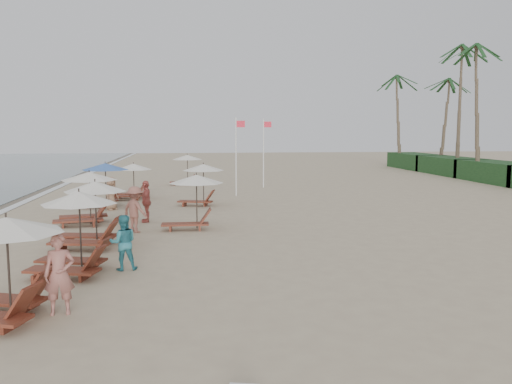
{
  "coord_description": "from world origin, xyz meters",
  "views": [
    {
      "loc": [
        -2.01,
        -15.89,
        4.02
      ],
      "look_at": [
        1.0,
        7.11,
        1.3
      ],
      "focal_mm": 36.83,
      "sensor_mm": 36.0,
      "label": 1
    }
  ],
  "objects": [
    {
      "name": "beachgoer_far_b",
      "position": [
        -5.89,
        11.35,
        0.84
      ],
      "size": [
        0.91,
        0.98,
        1.69
      ],
      "primitive_type": "imported",
      "rotation": [
        0.0,
        0.0,
        0.96
      ],
      "color": "#9E7356",
      "rests_on": "ground"
    },
    {
      "name": "beachgoer_far_a",
      "position": [
        -3.84,
        7.43,
        0.92
      ],
      "size": [
        0.53,
        1.11,
        1.84
      ],
      "primitive_type": "imported",
      "rotation": [
        0.0,
        0.0,
        4.79
      ],
      "color": "#AD4E45",
      "rests_on": "ground"
    },
    {
      "name": "inland_station_1",
      "position": [
        -1.34,
        12.36,
        1.43
      ],
      "size": [
        2.64,
        2.24,
        2.22
      ],
      "color": "brown",
      "rests_on": "ground"
    },
    {
      "name": "lounger_station_1",
      "position": [
        -5.27,
        -0.95,
        1.08
      ],
      "size": [
        2.56,
        2.34,
        2.34
      ],
      "color": "brown",
      "rests_on": "ground"
    },
    {
      "name": "ground",
      "position": [
        0.0,
        0.0,
        0.0
      ],
      "size": [
        160.0,
        160.0,
        0.0
      ],
      "primitive_type": "plane",
      "color": "tan",
      "rests_on": "ground"
    },
    {
      "name": "flag_pole_near",
      "position": [
        1.0,
        16.29,
        2.66
      ],
      "size": [
        0.59,
        0.08,
        4.82
      ],
      "color": "silver",
      "rests_on": "ground"
    },
    {
      "name": "flag_pole_far",
      "position": [
        3.35,
        20.74,
        2.67
      ],
      "size": [
        0.6,
        0.08,
        4.85
      ],
      "color": "silver",
      "rests_on": "ground"
    },
    {
      "name": "lounger_station_5",
      "position": [
        -5.39,
        15.53,
        1.04
      ],
      "size": [
        2.54,
        2.26,
        2.09
      ],
      "color": "brown",
      "rests_on": "ground"
    },
    {
      "name": "lounger_station_4",
      "position": [
        -6.5,
        12.57,
        1.29
      ],
      "size": [
        2.6,
        2.44,
        2.31
      ],
      "color": "brown",
      "rests_on": "ground"
    },
    {
      "name": "beachgoer_mid_a",
      "position": [
        -3.89,
        -0.65,
        0.81
      ],
      "size": [
        0.86,
        0.71,
        1.61
      ],
      "primitive_type": "imported",
      "rotation": [
        0.0,
        0.0,
        3.28
      ],
      "color": "teal",
      "rests_on": "ground"
    },
    {
      "name": "lounger_station_2",
      "position": [
        -5.46,
        2.63,
        1.03
      ],
      "size": [
        2.66,
        2.31,
        2.28
      ],
      "color": "brown",
      "rests_on": "ground"
    },
    {
      "name": "beachgoer_near",
      "position": [
        -4.82,
        -4.26,
        0.89
      ],
      "size": [
        0.7,
        0.51,
        1.79
      ],
      "primitive_type": "imported",
      "rotation": [
        0.0,
        0.0,
        0.13
      ],
      "color": "#A16257",
      "rests_on": "ground"
    },
    {
      "name": "beachgoer_mid_b",
      "position": [
        -4.09,
        5.07,
        0.92
      ],
      "size": [
        1.35,
        1.28,
        1.84
      ],
      "primitive_type": "imported",
      "rotation": [
        0.0,
        0.0,
        2.45
      ],
      "color": "#93584B",
      "rests_on": "ground"
    },
    {
      "name": "inland_station_0",
      "position": [
        -1.85,
        5.49,
        1.4
      ],
      "size": [
        2.63,
        2.24,
        2.22
      ],
      "color": "brown",
      "rests_on": "ground"
    },
    {
      "name": "inland_station_2",
      "position": [
        -2.16,
        23.4,
        1.49
      ],
      "size": [
        2.51,
        2.24,
        2.22
      ],
      "color": "brown",
      "rests_on": "ground"
    },
    {
      "name": "lounger_station_3",
      "position": [
        -6.43,
        7.21,
        1.13
      ],
      "size": [
        2.75,
        2.39,
        2.26
      ],
      "color": "brown",
      "rests_on": "ground"
    }
  ]
}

